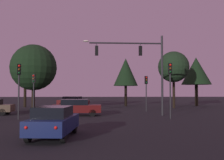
{
  "coord_description": "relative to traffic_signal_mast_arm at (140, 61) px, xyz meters",
  "views": [
    {
      "loc": [
        0.36,
        -5.65,
        2.25
      ],
      "look_at": [
        1.52,
        22.49,
        3.44
      ],
      "focal_mm": 43.66,
      "sensor_mm": 36.0,
      "label": 1
    }
  ],
  "objects": [
    {
      "name": "tree_lot_edge",
      "position": [
        6.14,
        10.87,
        0.4
      ],
      "size": [
        4.17,
        4.17,
        7.65
      ],
      "color": "black",
      "rests_on": "ground"
    },
    {
      "name": "car_crossing_left",
      "position": [
        -5.96,
        0.19,
        -4.35
      ],
      "size": [
        4.65,
        1.99,
        1.52
      ],
      "color": "#4C0F0F",
      "rests_on": "ground"
    },
    {
      "name": "traffic_light_median",
      "position": [
        2.06,
        -3.11,
        -1.9
      ],
      "size": [
        0.32,
        0.36,
        4.6
      ],
      "color": "#232326",
      "rests_on": "ground"
    },
    {
      "name": "tree_right_cluster",
      "position": [
        -14.55,
        14.29,
        -0.24
      ],
      "size": [
        3.51,
        3.51,
        6.71
      ],
      "color": "black",
      "rests_on": "ground"
    },
    {
      "name": "traffic_signal_mast_arm",
      "position": [
        0.0,
        0.0,
        0.0
      ],
      "size": [
        7.54,
        0.49,
        7.53
      ],
      "color": "#232326",
      "rests_on": "ground"
    },
    {
      "name": "tree_behind_sign",
      "position": [
        11.14,
        16.24,
        0.25
      ],
      "size": [
        4.58,
        4.58,
        7.55
      ],
      "color": "black",
      "rests_on": "ground"
    },
    {
      "name": "traffic_light_far_side",
      "position": [
        1.48,
        5.31,
        -2.31
      ],
      "size": [
        0.34,
        0.37,
        3.99
      ],
      "color": "#232326",
      "rests_on": "ground"
    },
    {
      "name": "car_far_lane",
      "position": [
        -7.71,
        14.46,
        -4.35
      ],
      "size": [
        4.77,
        3.26,
        1.52
      ],
      "color": "#4C0F0F",
      "rests_on": "ground"
    },
    {
      "name": "tree_center_horizon",
      "position": [
        -11.62,
        7.13,
        -0.06
      ],
      "size": [
        5.44,
        5.44,
        7.81
      ],
      "color": "black",
      "rests_on": "ground"
    },
    {
      "name": "traffic_light_corner_right",
      "position": [
        -10.36,
        2.07,
        -2.31
      ],
      "size": [
        0.3,
        0.35,
        3.99
      ],
      "color": "#232326",
      "rests_on": "ground"
    },
    {
      "name": "tree_left_far",
      "position": [
        0.15,
        16.2,
        0.05
      ],
      "size": [
        3.73,
        3.73,
        7.34
      ],
      "color": "black",
      "rests_on": "ground"
    },
    {
      "name": "car_nearside_lane",
      "position": [
        -5.97,
        -11.83,
        -4.35
      ],
      "size": [
        2.11,
        4.47,
        1.52
      ],
      "color": "#0F1947",
      "rests_on": "ground"
    },
    {
      "name": "ground_plane",
      "position": [
        -4.02,
        4.83,
        -5.15
      ],
      "size": [
        168.0,
        168.0,
        0.0
      ],
      "primitive_type": "plane",
      "color": "black",
      "rests_on": "ground"
    },
    {
      "name": "traffic_light_corner_left",
      "position": [
        -10.24,
        -3.21,
        -1.99
      ],
      "size": [
        0.36,
        0.38,
        4.47
      ],
      "color": "#232326",
      "rests_on": "ground"
    }
  ]
}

